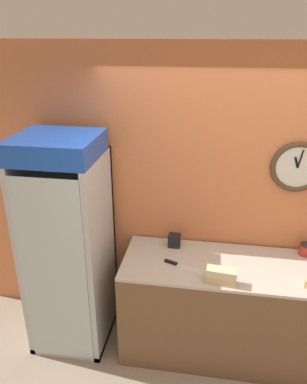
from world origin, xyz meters
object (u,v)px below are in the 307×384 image
(beverage_cooler, at_px, (70,234))
(napkin_dispenser, at_px, (174,240))
(chefs_knife, at_px, (178,265))
(condiment_jar, at_px, (305,249))
(sandwich_stack_middle, at_px, (222,273))
(sandwich_stack_bottom, at_px, (221,279))

(beverage_cooler, xyz_separation_m, napkin_dispenser, (0.92, 0.19, -0.09))
(chefs_knife, relative_size, condiment_jar, 3.13)
(beverage_cooler, relative_size, napkin_dispenser, 16.72)
(beverage_cooler, xyz_separation_m, sandwich_stack_middle, (1.35, -0.30, -0.06))
(chefs_knife, bearing_deg, beverage_cooler, 173.25)
(beverage_cooler, distance_m, sandwich_stack_bottom, 1.38)
(beverage_cooler, bearing_deg, condiment_jar, 6.37)
(condiment_jar, relative_size, napkin_dispenser, 0.91)
(sandwich_stack_middle, bearing_deg, beverage_cooler, 167.63)
(beverage_cooler, bearing_deg, sandwich_stack_middle, -12.37)
(beverage_cooler, relative_size, sandwich_stack_middle, 8.19)
(beverage_cooler, height_order, sandwich_stack_middle, beverage_cooler)
(sandwich_stack_middle, height_order, napkin_dispenser, sandwich_stack_middle)
(sandwich_stack_bottom, bearing_deg, napkin_dispenser, 131.21)
(sandwich_stack_bottom, height_order, condiment_jar, condiment_jar)
(sandwich_stack_middle, distance_m, condiment_jar, 0.90)
(napkin_dispenser, bearing_deg, sandwich_stack_middle, -48.79)
(sandwich_stack_bottom, height_order, chefs_knife, sandwich_stack_bottom)
(sandwich_stack_bottom, bearing_deg, chefs_knife, 153.43)
(beverage_cooler, height_order, condiment_jar, beverage_cooler)
(sandwich_stack_bottom, relative_size, chefs_knife, 0.72)
(beverage_cooler, bearing_deg, napkin_dispenser, 11.38)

